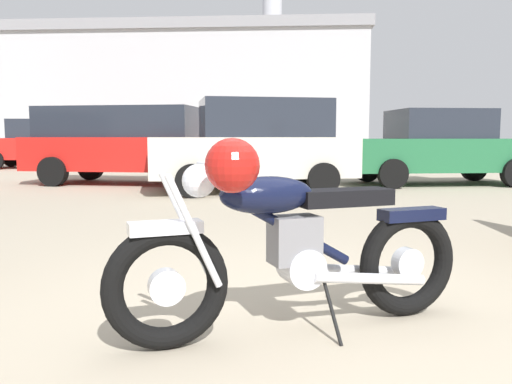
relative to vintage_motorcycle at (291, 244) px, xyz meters
The scene contains 7 objects.
ground_plane 0.59m from the vintage_motorcycle, 65.93° to the left, with size 80.00×80.00×0.00m, color tan.
vintage_motorcycle is the anchor object (origin of this frame).
red_hatchback_near 9.72m from the vintage_motorcycle, 107.09° to the left, with size 4.94×2.59×1.74m.
silver_sedan_mid 9.82m from the vintage_motorcycle, 65.13° to the left, with size 4.32×2.17×1.67m.
pale_sedan_back 7.42m from the vintage_motorcycle, 90.04° to the left, with size 4.11×2.27×1.78m.
dark_sedan_left 17.17m from the vintage_motorcycle, 114.69° to the left, with size 4.35×2.25×1.67m.
industrial_building 28.59m from the vintage_motorcycle, 96.42° to the left, with size 20.17×14.57×14.90m.
Camera 1 is at (-0.39, -3.04, 1.06)m, focal length 36.62 mm.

